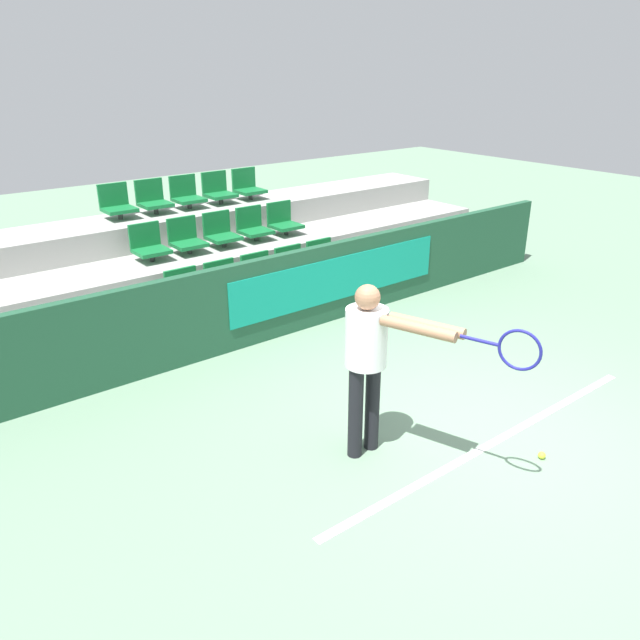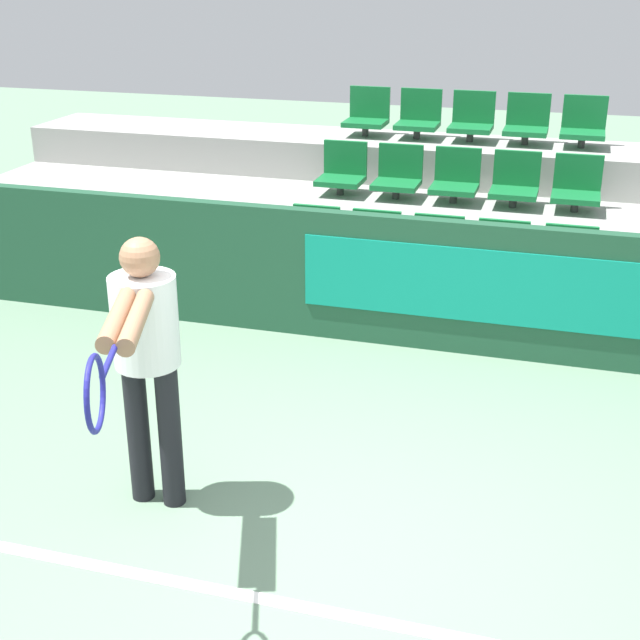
{
  "view_description": "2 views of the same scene",
  "coord_description": "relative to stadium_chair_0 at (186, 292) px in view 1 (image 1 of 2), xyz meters",
  "views": [
    {
      "loc": [
        -4.28,
        -2.95,
        3.27
      ],
      "look_at": [
        -0.67,
        1.65,
        0.81
      ],
      "focal_mm": 35.0,
      "sensor_mm": 36.0,
      "label": 1
    },
    {
      "loc": [
        1.08,
        -3.42,
        2.95
      ],
      "look_at": [
        -0.38,
        1.58,
        0.79
      ],
      "focal_mm": 50.0,
      "sensor_mm": 36.0,
      "label": 2
    }
  ],
  "objects": [
    {
      "name": "ground_plane",
      "position": [
        1.1,
        -3.82,
        -0.59
      ],
      "size": [
        30.0,
        30.0,
        0.0
      ],
      "primitive_type": "plane",
      "color": "slate"
    },
    {
      "name": "court_baseline",
      "position": [
        1.1,
        -3.93,
        -0.58
      ],
      "size": [
        4.19,
        0.08,
        0.01
      ],
      "color": "white",
      "rests_on": "ground"
    },
    {
      "name": "barrier_wall",
      "position": [
        1.12,
        -0.7,
        -0.05
      ],
      "size": [
        9.95,
        0.14,
        1.06
      ],
      "color": "#1E4C33",
      "rests_on": "ground"
    },
    {
      "name": "bleacher_tier_front",
      "position": [
        1.1,
        -0.12,
        -0.4
      ],
      "size": [
        9.55,
        1.0,
        0.38
      ],
      "color": "#9E9E99",
      "rests_on": "ground"
    },
    {
      "name": "bleacher_tier_middle",
      "position": [
        1.1,
        0.88,
        -0.2
      ],
      "size": [
        9.55,
        1.0,
        0.77
      ],
      "color": "#9E9E99",
      "rests_on": "ground"
    },
    {
      "name": "bleacher_tier_back",
      "position": [
        1.1,
        1.88,
        -0.01
      ],
      "size": [
        9.55,
        1.0,
        1.15
      ],
      "color": "#9E9E99",
      "rests_on": "ground"
    },
    {
      "name": "stadium_chair_0",
      "position": [
        0.0,
        0.0,
        0.0
      ],
      "size": [
        0.43,
        0.41,
        0.49
      ],
      "color": "#333333",
      "rests_on": "bleacher_tier_front"
    },
    {
      "name": "stadium_chair_1",
      "position": [
        0.55,
        0.0,
        0.0
      ],
      "size": [
        0.43,
        0.41,
        0.49
      ],
      "color": "#333333",
      "rests_on": "bleacher_tier_front"
    },
    {
      "name": "stadium_chair_2",
      "position": [
        1.1,
        0.0,
        0.0
      ],
      "size": [
        0.43,
        0.41,
        0.49
      ],
      "color": "#333333",
      "rests_on": "bleacher_tier_front"
    },
    {
      "name": "stadium_chair_3",
      "position": [
        1.65,
        0.0,
        0.0
      ],
      "size": [
        0.43,
        0.41,
        0.49
      ],
      "color": "#333333",
      "rests_on": "bleacher_tier_front"
    },
    {
      "name": "stadium_chair_4",
      "position": [
        2.2,
        0.0,
        0.0
      ],
      "size": [
        0.43,
        0.41,
        0.49
      ],
      "color": "#333333",
      "rests_on": "bleacher_tier_front"
    },
    {
      "name": "stadium_chair_5",
      "position": [
        0.0,
        1.0,
        0.38
      ],
      "size": [
        0.43,
        0.41,
        0.49
      ],
      "color": "#333333",
      "rests_on": "bleacher_tier_middle"
    },
    {
      "name": "stadium_chair_6",
      "position": [
        0.55,
        1.0,
        0.38
      ],
      "size": [
        0.43,
        0.41,
        0.49
      ],
      "color": "#333333",
      "rests_on": "bleacher_tier_middle"
    },
    {
      "name": "stadium_chair_7",
      "position": [
        1.1,
        1.0,
        0.38
      ],
      "size": [
        0.43,
        0.41,
        0.49
      ],
      "color": "#333333",
      "rests_on": "bleacher_tier_middle"
    },
    {
      "name": "stadium_chair_8",
      "position": [
        1.65,
        1.0,
        0.38
      ],
      "size": [
        0.43,
        0.41,
        0.49
      ],
      "color": "#333333",
      "rests_on": "bleacher_tier_middle"
    },
    {
      "name": "stadium_chair_9",
      "position": [
        2.2,
        1.0,
        0.38
      ],
      "size": [
        0.43,
        0.41,
        0.49
      ],
      "color": "#333333",
      "rests_on": "bleacher_tier_middle"
    },
    {
      "name": "stadium_chair_10",
      "position": [
        0.0,
        2.0,
        0.77
      ],
      "size": [
        0.43,
        0.41,
        0.49
      ],
      "color": "#333333",
      "rests_on": "bleacher_tier_back"
    },
    {
      "name": "stadium_chair_11",
      "position": [
        0.55,
        2.0,
        0.77
      ],
      "size": [
        0.43,
        0.41,
        0.49
      ],
      "color": "#333333",
      "rests_on": "bleacher_tier_back"
    },
    {
      "name": "stadium_chair_12",
      "position": [
        1.1,
        2.0,
        0.77
      ],
      "size": [
        0.43,
        0.41,
        0.49
      ],
      "color": "#333333",
      "rests_on": "bleacher_tier_back"
    },
    {
      "name": "stadium_chair_13",
      "position": [
        1.65,
        2.0,
        0.77
      ],
      "size": [
        0.43,
        0.41,
        0.49
      ],
      "color": "#333333",
      "rests_on": "bleacher_tier_back"
    },
    {
      "name": "stadium_chair_14",
      "position": [
        2.2,
        2.0,
        0.77
      ],
      "size": [
        0.43,
        0.41,
        0.49
      ],
      "color": "#333333",
      "rests_on": "bleacher_tier_back"
    },
    {
      "name": "tennis_player",
      "position": [
        0.07,
        -3.35,
        0.42
      ],
      "size": [
        0.64,
        1.53,
        1.59
      ],
      "rotation": [
        0.0,
        0.0,
        0.32
      ],
      "color": "black",
      "rests_on": "ground"
    },
    {
      "name": "tennis_ball",
      "position": [
        1.21,
        -4.35,
        -0.55
      ],
      "size": [
        0.07,
        0.07,
        0.07
      ],
      "color": "#CCDB33",
      "rests_on": "ground"
    }
  ]
}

